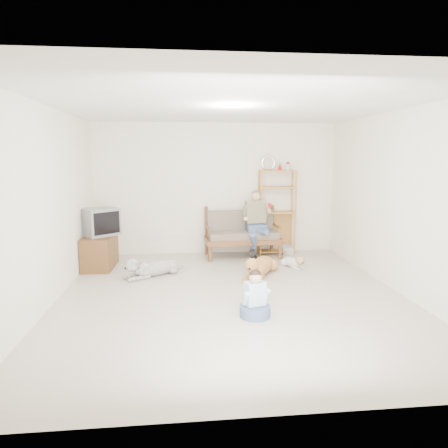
{
  "coord_description": "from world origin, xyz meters",
  "views": [
    {
      "loc": [
        -0.68,
        -5.53,
        2.01
      ],
      "look_at": [
        -0.01,
        1.0,
        0.9
      ],
      "focal_mm": 32.0,
      "sensor_mm": 36.0,
      "label": 1
    }
  ],
  "objects": [
    {
      "name": "tv_stand",
      "position": [
        -2.23,
        1.78,
        0.3
      ],
      "size": [
        0.53,
        0.92,
        0.6
      ],
      "rotation": [
        0.0,
        0.0,
        -0.04
      ],
      "color": "brown",
      "rests_on": "ground"
    },
    {
      "name": "wall_front",
      "position": [
        0.0,
        -2.75,
        1.35
      ],
      "size": [
        5.0,
        0.0,
        5.0
      ],
      "primitive_type": "plane",
      "rotation": [
        -1.57,
        0.0,
        0.0
      ],
      "color": "white",
      "rests_on": "ground"
    },
    {
      "name": "terrier",
      "position": [
        1.32,
        1.39,
        0.11
      ],
      "size": [
        0.36,
        0.63,
        0.25
      ],
      "rotation": [
        0.0,
        0.0,
        0.41
      ],
      "color": "white",
      "rests_on": "ground"
    },
    {
      "name": "wall_left",
      "position": [
        -2.5,
        0.0,
        1.35
      ],
      "size": [
        0.0,
        5.5,
        5.5
      ],
      "primitive_type": "plane",
      "rotation": [
        1.57,
        0.0,
        1.57
      ],
      "color": "white",
      "rests_on": "ground"
    },
    {
      "name": "etagere",
      "position": [
        1.25,
        2.55,
        0.9
      ],
      "size": [
        0.78,
        0.34,
        2.04
      ],
      "color": "#BE7E3B",
      "rests_on": "ground"
    },
    {
      "name": "ceiling",
      "position": [
        0.0,
        0.0,
        2.7
      ],
      "size": [
        5.5,
        5.5,
        0.0
      ],
      "primitive_type": "plane",
      "rotation": [
        3.14,
        0.0,
        0.0
      ],
      "color": "white",
      "rests_on": "ground"
    },
    {
      "name": "shaggy_dog",
      "position": [
        -1.24,
        1.13,
        0.15
      ],
      "size": [
        1.06,
        0.77,
        0.37
      ],
      "rotation": [
        0.0,
        0.0,
        -1.0
      ],
      "color": "white",
      "rests_on": "ground"
    },
    {
      "name": "man",
      "position": [
        0.75,
        2.18,
        0.62
      ],
      "size": [
        0.51,
        0.73,
        1.19
      ],
      "color": "#4A5C88",
      "rests_on": "loveseat"
    },
    {
      "name": "golden_retriever",
      "position": [
        0.59,
        0.96,
        0.16
      ],
      "size": [
        0.74,
        1.23,
        0.41
      ],
      "rotation": [
        0.0,
        0.0,
        -0.5
      ],
      "color": "#CA8046",
      "rests_on": "ground"
    },
    {
      "name": "floor",
      "position": [
        0.0,
        0.0,
        0.0
      ],
      "size": [
        5.5,
        5.5,
        0.0
      ],
      "primitive_type": "plane",
      "color": "beige",
      "rests_on": "ground"
    },
    {
      "name": "wall_back",
      "position": [
        0.0,
        2.75,
        1.35
      ],
      "size": [
        5.0,
        0.0,
        5.0
      ],
      "primitive_type": "plane",
      "rotation": [
        1.57,
        0.0,
        0.0
      ],
      "color": "white",
      "rests_on": "ground"
    },
    {
      "name": "book_stack",
      "position": [
        1.51,
        2.47,
        0.07
      ],
      "size": [
        0.26,
        0.22,
        0.14
      ],
      "primitive_type": "cube",
      "rotation": [
        0.0,
        0.0,
        -0.34
      ],
      "color": "silver",
      "rests_on": "ground"
    },
    {
      "name": "wall_outlet",
      "position": [
        -1.25,
        2.73,
        0.3
      ],
      "size": [
        0.12,
        0.02,
        0.08
      ],
      "primitive_type": "cube",
      "color": "silver",
      "rests_on": "ground"
    },
    {
      "name": "wall_right",
      "position": [
        2.5,
        0.0,
        1.35
      ],
      "size": [
        0.0,
        5.5,
        5.5
      ],
      "primitive_type": "plane",
      "rotation": [
        1.57,
        0.0,
        -1.57
      ],
      "color": "white",
      "rests_on": "ground"
    },
    {
      "name": "crt_tv",
      "position": [
        -2.2,
        1.82,
        0.85
      ],
      "size": [
        0.76,
        0.75,
        0.5
      ],
      "rotation": [
        0.0,
        0.0,
        -0.85
      ],
      "color": "slate",
      "rests_on": "tv_stand"
    },
    {
      "name": "loveseat",
      "position": [
        0.5,
        2.37,
        0.49
      ],
      "size": [
        1.54,
        0.79,
        0.95
      ],
      "rotation": [
        0.0,
        0.0,
        0.06
      ],
      "color": "brown",
      "rests_on": "ground"
    },
    {
      "name": "child",
      "position": [
        0.2,
        -0.77,
        0.22
      ],
      "size": [
        0.39,
        0.39,
        0.62
      ],
      "rotation": [
        0.0,
        0.0,
        0.31
      ],
      "color": "#4A5C88",
      "rests_on": "ground"
    }
  ]
}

